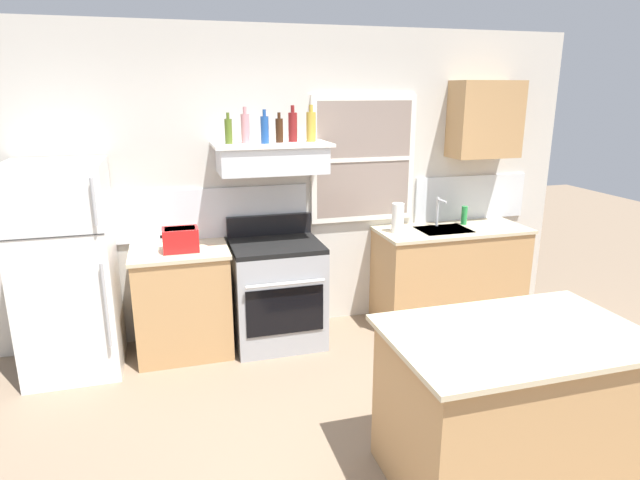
% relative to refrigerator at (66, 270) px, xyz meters
% --- Properties ---
extents(ground_plane, '(16.00, 16.00, 0.00)m').
position_rel_refrigerator_xyz_m(ground_plane, '(1.90, -1.84, -0.83)').
color(ground_plane, '#7A6651').
extents(back_wall, '(5.40, 0.11, 2.70)m').
position_rel_refrigerator_xyz_m(back_wall, '(1.93, 0.39, 0.52)').
color(back_wall, beige).
rests_on(back_wall, ground_plane).
extents(refrigerator, '(0.70, 0.72, 1.66)m').
position_rel_refrigerator_xyz_m(refrigerator, '(0.00, 0.00, 0.00)').
color(refrigerator, white).
rests_on(refrigerator, ground_plane).
extents(counter_left_of_stove, '(0.79, 0.63, 0.91)m').
position_rel_refrigerator_xyz_m(counter_left_of_stove, '(0.85, 0.06, -0.37)').
color(counter_left_of_stove, tan).
rests_on(counter_left_of_stove, ground_plane).
extents(toaster, '(0.30, 0.20, 0.19)m').
position_rel_refrigerator_xyz_m(toaster, '(0.87, 0.01, 0.18)').
color(toaster, red).
rests_on(toaster, counter_left_of_stove).
extents(stove_range, '(0.76, 0.69, 1.09)m').
position_rel_refrigerator_xyz_m(stove_range, '(1.65, 0.02, -0.37)').
color(stove_range, '#9EA0A5').
rests_on(stove_range, ground_plane).
extents(range_hood_shelf, '(0.96, 0.52, 0.24)m').
position_rel_refrigerator_xyz_m(range_hood_shelf, '(1.65, 0.12, 0.79)').
color(range_hood_shelf, silver).
extents(bottle_olive_oil_square, '(0.06, 0.06, 0.25)m').
position_rel_refrigerator_xyz_m(bottle_olive_oil_square, '(1.30, 0.13, 1.02)').
color(bottle_olive_oil_square, '#4C601E').
rests_on(bottle_olive_oil_square, range_hood_shelf).
extents(bottle_rose_pink, '(0.07, 0.07, 0.29)m').
position_rel_refrigerator_xyz_m(bottle_rose_pink, '(1.44, 0.15, 1.04)').
color(bottle_rose_pink, '#C67F84').
rests_on(bottle_rose_pink, range_hood_shelf).
extents(bottle_blue_liqueur, '(0.07, 0.07, 0.27)m').
position_rel_refrigerator_xyz_m(bottle_blue_liqueur, '(1.59, 0.07, 1.03)').
color(bottle_blue_liqueur, '#1E478C').
rests_on(bottle_blue_liqueur, range_hood_shelf).
extents(bottle_brown_stout, '(0.06, 0.06, 0.24)m').
position_rel_refrigerator_xyz_m(bottle_brown_stout, '(1.72, 0.12, 1.02)').
color(bottle_brown_stout, '#381E0F').
rests_on(bottle_brown_stout, range_hood_shelf).
extents(bottle_red_label_wine, '(0.07, 0.07, 0.30)m').
position_rel_refrigerator_xyz_m(bottle_red_label_wine, '(1.85, 0.17, 1.04)').
color(bottle_red_label_wine, maroon).
rests_on(bottle_red_label_wine, range_hood_shelf).
extents(bottle_champagne_gold_foil, '(0.08, 0.08, 0.30)m').
position_rel_refrigerator_xyz_m(bottle_champagne_gold_foil, '(2.00, 0.13, 1.04)').
color(bottle_champagne_gold_foil, '#B29333').
rests_on(bottle_champagne_gold_foil, range_hood_shelf).
extents(counter_right_with_sink, '(1.43, 0.63, 0.91)m').
position_rel_refrigerator_xyz_m(counter_right_with_sink, '(3.35, 0.06, -0.37)').
color(counter_right_with_sink, tan).
rests_on(counter_right_with_sink, ground_plane).
extents(sink_faucet, '(0.03, 0.17, 0.28)m').
position_rel_refrigerator_xyz_m(sink_faucet, '(3.25, 0.16, 0.25)').
color(sink_faucet, silver).
rests_on(sink_faucet, counter_right_with_sink).
extents(paper_towel_roll, '(0.11, 0.11, 0.27)m').
position_rel_refrigerator_xyz_m(paper_towel_roll, '(2.79, 0.06, 0.21)').
color(paper_towel_roll, white).
rests_on(paper_towel_roll, counter_right_with_sink).
extents(dish_soap_bottle, '(0.06, 0.06, 0.18)m').
position_rel_refrigerator_xyz_m(dish_soap_bottle, '(3.53, 0.16, 0.17)').
color(dish_soap_bottle, '#268C3F').
rests_on(dish_soap_bottle, counter_right_with_sink).
extents(kitchen_island, '(1.40, 0.90, 0.91)m').
position_rel_refrigerator_xyz_m(kitchen_island, '(2.55, -2.05, -0.37)').
color(kitchen_island, tan).
rests_on(kitchen_island, ground_plane).
extents(upper_cabinet_right, '(0.64, 0.32, 0.70)m').
position_rel_refrigerator_xyz_m(upper_cabinet_right, '(3.70, 0.20, 1.07)').
color(upper_cabinet_right, tan).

